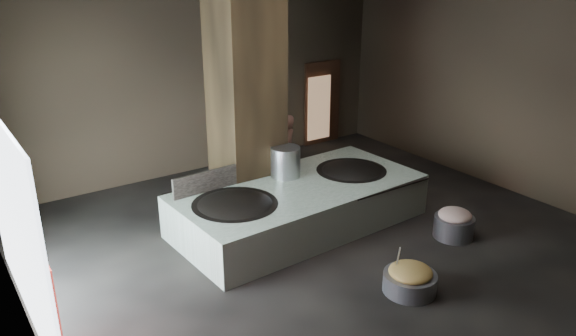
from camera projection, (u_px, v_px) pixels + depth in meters
floor at (314, 239)px, 10.64m from camera, size 10.00×9.00×0.10m
back_wall at (200, 78)px, 13.32m from camera, size 10.00×0.10×4.50m
front_wall at (560, 215)px, 6.31m from camera, size 10.00×0.10×4.50m
left_wall at (0, 185)px, 7.14m from camera, size 0.10×9.00×4.50m
right_wall at (497, 86)px, 12.48m from camera, size 0.10×9.00×4.50m
pillar at (246, 102)px, 11.12m from camera, size 1.20×1.20×4.50m
hearth_platform at (299, 205)px, 10.94m from camera, size 4.92×2.52×0.84m
platform_cap at (299, 186)px, 10.80m from camera, size 4.71×2.26×0.03m
wok_left at (235, 208)px, 10.02m from camera, size 1.52×1.52×0.42m
wok_left_rim at (235, 205)px, 9.99m from camera, size 1.55×1.55×0.05m
wok_right at (351, 174)px, 11.57m from camera, size 1.41×1.41×0.40m
wok_right_rim at (351, 171)px, 11.55m from camera, size 1.45×1.45×0.05m
stock_pot at (286, 162)px, 11.14m from camera, size 0.59×0.59×0.63m
splash_guard at (214, 180)px, 10.53m from camera, size 1.68×0.14×0.42m
cook at (285, 153)px, 12.46m from camera, size 0.74×0.61×1.75m
veg_basin at (410, 282)px, 8.84m from camera, size 1.02×1.02×0.31m
veg_fill at (411, 272)px, 8.78m from camera, size 0.69×0.69×0.21m
ladle at (398, 259)px, 8.74m from camera, size 0.23×0.28×0.60m
meat_basin at (454, 227)px, 10.54m from camera, size 0.94×0.94×0.41m
meat_fill at (455, 215)px, 10.45m from camera, size 0.62×0.62×0.24m
doorway_near at (247, 118)px, 14.29m from camera, size 1.18×0.08×2.38m
doorway_near_glow at (245, 120)px, 14.25m from camera, size 0.77×0.04×1.81m
doorway_far at (322, 104)px, 15.55m from camera, size 1.18×0.08×2.38m
doorway_far_glow at (319, 108)px, 15.36m from camera, size 0.74×0.04×1.76m
left_opening at (14, 223)px, 7.58m from camera, size 0.04×4.20×3.10m
pavilion_sliver at (51, 315)px, 6.89m from camera, size 0.05×0.90×1.70m
tree_silhouette at (0, 157)px, 8.27m from camera, size 0.28×1.10×1.10m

